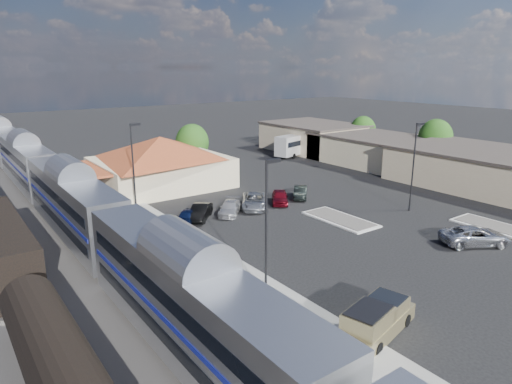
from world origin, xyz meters
TOP-DOWN VIEW (x-y plane):
  - ground at (0.00, 0.00)m, footprint 280.00×280.00m
  - railbed at (-21.00, 8.00)m, footprint 16.00×100.00m
  - platform at (-12.00, 6.00)m, footprint 5.50×92.00m
  - passenger_train at (-18.00, 11.93)m, footprint 3.00×104.00m
  - freight_cars at (-24.00, 7.28)m, footprint 2.80×46.00m
  - station_depot at (-4.56, 24.00)m, footprint 18.35×12.24m
  - buildings_east at (28.00, 14.28)m, footprint 14.40×51.40m
  - traffic_island_south at (4.00, 2.00)m, footprint 3.30×7.50m
  - traffic_island_north at (14.00, -8.00)m, footprint 3.30×7.50m
  - lamp_plat_s at (-10.90, -6.00)m, footprint 1.08×0.25m
  - lamp_plat_n at (-10.90, 16.00)m, footprint 1.08×0.25m
  - lamp_lot at (12.10, 0.00)m, footprint 1.08×0.25m
  - tree_east_b at (34.00, 12.00)m, footprint 4.94×4.94m
  - tree_east_c at (34.00, 26.00)m, footprint 4.41×4.41m
  - tree_depot at (3.00, 30.00)m, footprint 4.71×4.71m
  - pickup_truck at (-8.50, -12.93)m, footprint 5.89×3.29m
  - suv at (8.45, -9.00)m, footprint 6.15×5.07m
  - coach_bus at (23.23, 30.08)m, footprint 11.31×5.15m
  - person_a at (-11.60, -1.27)m, footprint 0.62×0.78m
  - person_b at (-11.96, -3.93)m, footprint 0.82×1.00m
  - parked_car_a at (-8.50, 9.79)m, footprint 3.71×3.86m
  - parked_car_b at (-6.84, 10.09)m, footprint 4.19×4.36m
  - parked_car_c at (-3.64, 9.79)m, footprint 4.38×4.54m
  - parked_car_d at (-0.44, 10.09)m, footprint 5.20×5.89m
  - parked_car_e at (2.76, 9.79)m, footprint 3.86×4.36m
  - parked_car_f at (5.96, 10.09)m, footprint 3.82×3.96m

SIDE VIEW (x-z plane):
  - ground at x=0.00m, z-range 0.00..0.00m
  - railbed at x=-21.00m, z-range 0.00..0.12m
  - platform at x=-12.00m, z-range 0.00..0.18m
  - traffic_island_south at x=4.00m, z-range 0.00..0.21m
  - traffic_island_north at x=14.00m, z-range 0.00..0.21m
  - parked_car_a at x=-8.50m, z-range 0.00..1.30m
  - parked_car_c at x=-3.64m, z-range 0.00..1.30m
  - parked_car_f at x=5.96m, z-range 0.00..1.35m
  - parked_car_e at x=2.76m, z-range 0.00..1.43m
  - parked_car_b at x=-6.84m, z-range 0.00..1.48m
  - parked_car_d at x=-0.44m, z-range 0.00..1.51m
  - suv at x=8.45m, z-range 0.00..1.56m
  - pickup_truck at x=-8.50m, z-range -0.05..1.87m
  - person_a at x=-11.60m, z-range 0.18..2.04m
  - person_b at x=-11.96m, z-range 0.18..2.09m
  - freight_cars at x=-24.00m, z-range -0.07..3.93m
  - coach_bus at x=23.23m, z-range 0.27..3.82m
  - buildings_east at x=28.00m, z-range -0.13..4.67m
  - passenger_train at x=-18.00m, z-range 0.09..5.64m
  - station_depot at x=-4.56m, z-range 0.03..6.23m
  - tree_east_c at x=34.00m, z-range 0.66..6.87m
  - tree_depot at x=3.00m, z-range 0.71..7.34m
  - tree_east_b at x=34.00m, z-range 0.74..7.70m
  - lamp_plat_s at x=-10.90m, z-range 0.84..9.84m
  - lamp_plat_n at x=-10.90m, z-range 0.84..9.84m
  - lamp_lot at x=12.10m, z-range 0.84..9.84m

